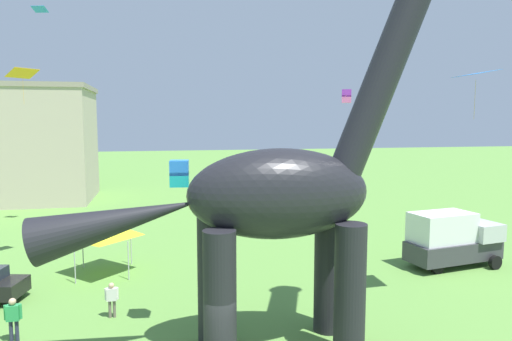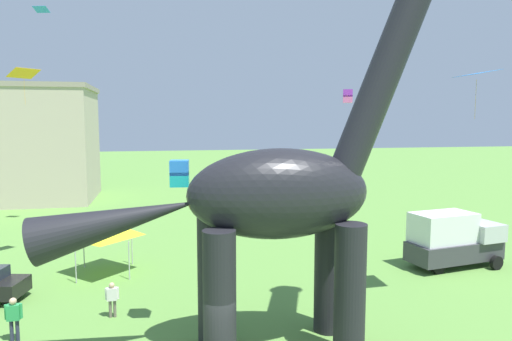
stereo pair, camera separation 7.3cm
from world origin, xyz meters
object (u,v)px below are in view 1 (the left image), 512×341
at_px(festival_canopy_tent, 104,229).
at_px(kite_trailing, 179,173).
at_px(dinosaur_sculpture, 277,194).
at_px(kite_high_left, 40,9).
at_px(kite_near_low, 22,73).
at_px(person_near_flyer, 13,315).
at_px(parked_box_truck, 452,239).
at_px(kite_mid_left, 476,74).
at_px(person_vendor_side, 112,296).
at_px(kite_high_right, 346,96).

xyz_separation_m(festival_canopy_tent, kite_trailing, (3.81, -8.30, 3.91)).
height_order(dinosaur_sculpture, kite_high_left, kite_high_left).
xyz_separation_m(kite_high_left, kite_near_low, (0.93, -9.16, -5.56)).
bearing_deg(festival_canopy_tent, person_near_flyer, -108.45).
relative_size(parked_box_truck, kite_high_left, 4.87).
relative_size(person_near_flyer, kite_mid_left, 0.83).
relative_size(kite_trailing, kite_high_left, 0.84).
relative_size(festival_canopy_tent, kite_trailing, 3.13).
bearing_deg(kite_mid_left, kite_near_low, 153.34).
xyz_separation_m(parked_box_truck, kite_trailing, (-15.87, -5.45, 4.81)).
xyz_separation_m(parked_box_truck, kite_near_low, (-24.04, 5.36, 9.49)).
bearing_deg(kite_trailing, kite_high_left, 114.53).
height_order(kite_trailing, kite_mid_left, kite_mid_left).
distance_m(festival_canopy_tent, kite_high_left, 19.09).
xyz_separation_m(kite_trailing, kite_high_left, (-9.11, 19.96, 10.24)).
relative_size(person_near_flyer, festival_canopy_tent, 0.55).
bearing_deg(kite_mid_left, person_vendor_side, 172.90).
bearing_deg(festival_canopy_tent, person_vendor_side, -81.39).
distance_m(dinosaur_sculpture, kite_near_low, 18.03).
xyz_separation_m(parked_box_truck, festival_canopy_tent, (-19.67, 2.85, 0.90)).
distance_m(dinosaur_sculpture, person_near_flyer, 11.18).
relative_size(person_vendor_side, kite_high_left, 1.29).
relative_size(dinosaur_sculpture, parked_box_truck, 2.76).
bearing_deg(festival_canopy_tent, kite_high_right, 33.53).
relative_size(dinosaur_sculpture, kite_trailing, 16.11).
height_order(parked_box_truck, kite_trailing, kite_trailing).
xyz_separation_m(person_near_flyer, kite_near_low, (-1.82, 10.16, 10.09)).
height_order(festival_canopy_tent, kite_high_left, kite_high_left).
bearing_deg(parked_box_truck, dinosaur_sculpture, -158.42).
relative_size(kite_high_left, kite_near_low, 0.60).
height_order(parked_box_truck, festival_canopy_tent, parked_box_truck).
bearing_deg(kite_high_right, person_near_flyer, -137.06).
xyz_separation_m(parked_box_truck, kite_high_right, (0.01, 15.89, 9.02)).
height_order(dinosaur_sculpture, festival_canopy_tent, dinosaur_sculpture).
height_order(dinosaur_sculpture, kite_mid_left, dinosaur_sculpture).
bearing_deg(person_near_flyer, kite_near_low, 160.97).
height_order(dinosaur_sculpture, person_vendor_side, dinosaur_sculpture).
relative_size(dinosaur_sculpture, kite_near_low, 8.13).
relative_size(festival_canopy_tent, kite_high_left, 2.62).
xyz_separation_m(dinosaur_sculpture, kite_high_right, (12.49, 23.32, 4.81)).
relative_size(kite_high_right, kite_mid_left, 0.56).
xyz_separation_m(festival_canopy_tent, kite_high_right, (19.68, 13.04, 8.12)).
bearing_deg(dinosaur_sculpture, parked_box_truck, -3.28).
bearing_deg(kite_mid_left, person_near_flyer, 178.67).
distance_m(person_near_flyer, kite_high_right, 31.86).
bearing_deg(dinosaur_sculpture, festival_canopy_tent, 90.97).
height_order(parked_box_truck, person_near_flyer, parked_box_truck).
bearing_deg(parked_box_truck, kite_high_left, 140.67).
bearing_deg(festival_canopy_tent, kite_mid_left, -25.81).
bearing_deg(kite_trailing, festival_canopy_tent, 114.64).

